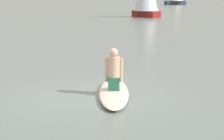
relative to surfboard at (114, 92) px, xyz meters
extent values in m
plane|color=slate|center=(0.59, -0.13, -0.07)|extent=(400.00, 400.00, 0.00)
ellipsoid|color=silver|center=(0.00, 0.00, 0.00)|extent=(2.00, 3.26, 0.14)
cube|color=#26664C|center=(0.00, 0.00, 0.23)|extent=(0.40, 0.43, 0.33)
cylinder|color=#D6AD8E|center=(0.00, 0.00, 0.65)|extent=(0.40, 0.40, 0.55)
sphere|color=#D6AD8E|center=(0.00, 0.00, 1.02)|extent=(0.22, 0.22, 0.22)
cylinder|color=#D6AD8E|center=(-0.17, 0.08, 0.58)|extent=(0.12, 0.12, 0.60)
cylinder|color=#D6AD8E|center=(0.17, -0.08, 0.58)|extent=(0.12, 0.12, 0.60)
cube|color=#2D3851|center=(-53.32, -77.82, 0.44)|extent=(5.72, 2.11, 1.01)
cube|color=maroon|center=(-18.12, -30.68, 0.29)|extent=(1.80, 4.14, 0.72)
camera|label=1|loc=(3.95, 8.64, 2.42)|focal=61.69mm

